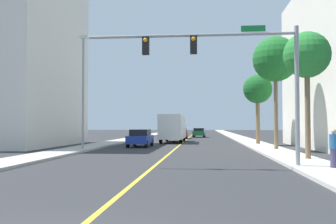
{
  "coord_description": "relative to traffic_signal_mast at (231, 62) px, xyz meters",
  "views": [
    {
      "loc": [
        2.35,
        -5.75,
        1.96
      ],
      "look_at": [
        -0.16,
        20.5,
        2.86
      ],
      "focal_mm": 40.27,
      "sensor_mm": 36.0,
      "label": 1
    }
  ],
  "objects": [
    {
      "name": "car_yellow",
      "position": [
        -6.92,
        39.92,
        -4.1
      ],
      "size": [
        1.86,
        4.2,
        1.42
      ],
      "rotation": [
        0.0,
        0.0,
        -0.03
      ],
      "color": "gold",
      "rests_on": "ground"
    },
    {
      "name": "building_left_near",
      "position": [
        -20.39,
        16.7,
        3.41
      ],
      "size": [
        12.11,
        14.84,
        16.49
      ],
      "primitive_type": "cube",
      "color": "silver",
      "rests_on": "ground"
    },
    {
      "name": "car_red",
      "position": [
        -4.5,
        36.13,
        -4.09
      ],
      "size": [
        1.98,
        4.4,
        1.43
      ],
      "rotation": [
        0.0,
        0.0,
        0.03
      ],
      "color": "red",
      "rests_on": "ground"
    },
    {
      "name": "sidewalk_right",
      "position": [
        3.81,
        30.39,
        -4.75
      ],
      "size": [
        2.51,
        168.0,
        0.15
      ],
      "primitive_type": "cube",
      "color": "beige",
      "rests_on": "ground"
    },
    {
      "name": "ground",
      "position": [
        -3.57,
        30.39,
        -4.83
      ],
      "size": [
        192.0,
        192.0,
        0.0
      ],
      "primitive_type": "plane",
      "color": "#2D2D30"
    },
    {
      "name": "palm_far",
      "position": [
        3.94,
        19.48,
        0.49
      ],
      "size": [
        2.79,
        2.79,
        6.66
      ],
      "color": "brown",
      "rests_on": "sidewalk_right"
    },
    {
      "name": "delivery_truck",
      "position": [
        -4.67,
        24.28,
        -3.2
      ],
      "size": [
        2.49,
        8.58,
        3.04
      ],
      "rotation": [
        0.0,
        0.0,
        -0.01
      ],
      "color": "silver",
      "rests_on": "ground"
    },
    {
      "name": "street_lamp",
      "position": [
        -10.2,
        9.89,
        0.0
      ],
      "size": [
        0.56,
        0.28,
        8.51
      ],
      "color": "gray",
      "rests_on": "sidewalk_left"
    },
    {
      "name": "car_green",
      "position": [
        -2.01,
        41.94,
        -4.08
      ],
      "size": [
        1.98,
        4.17,
        1.44
      ],
      "rotation": [
        0.0,
        0.0,
        -0.04
      ],
      "color": "#196638",
      "rests_on": "ground"
    },
    {
      "name": "pedestrian",
      "position": [
        4.25,
        -0.82,
        -3.87
      ],
      "size": [
        0.38,
        0.38,
        1.63
      ],
      "rotation": [
        0.0,
        0.0,
        2.51
      ],
      "color": "#3F3859",
      "rests_on": "sidewalk_right"
    },
    {
      "name": "palm_mid",
      "position": [
        4.15,
        11.49,
        2.03
      ],
      "size": [
        3.42,
        3.42,
        8.48
      ],
      "color": "brown",
      "rests_on": "sidewalk_right"
    },
    {
      "name": "sidewalk_left",
      "position": [
        -10.95,
        30.39,
        -4.75
      ],
      "size": [
        2.51,
        168.0,
        0.15
      ],
      "primitive_type": "cube",
      "color": "#B2ADA3",
      "rests_on": "ground"
    },
    {
      "name": "car_blue",
      "position": [
        -6.9,
        15.94,
        -4.03
      ],
      "size": [
        1.89,
        4.19,
        1.55
      ],
      "rotation": [
        0.0,
        0.0,
        -0.02
      ],
      "color": "#1E389E",
      "rests_on": "ground"
    },
    {
      "name": "lane_marking_center",
      "position": [
        -3.57,
        30.39,
        -4.83
      ],
      "size": [
        0.16,
        144.0,
        0.01
      ],
      "primitive_type": "cube",
      "color": "yellow",
      "rests_on": "ground"
    },
    {
      "name": "traffic_signal_mast",
      "position": [
        0.0,
        0.0,
        0.0
      ],
      "size": [
        9.72,
        0.36,
        6.35
      ],
      "color": "gray",
      "rests_on": "sidewalk_right"
    },
    {
      "name": "palm_near",
      "position": [
        4.34,
        3.5,
        0.83
      ],
      "size": [
        2.5,
        2.5,
        6.85
      ],
      "color": "brown",
      "rests_on": "sidewalk_right"
    }
  ]
}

